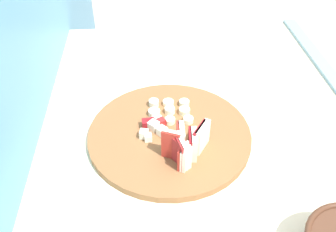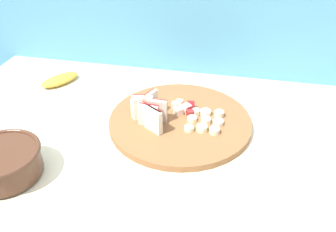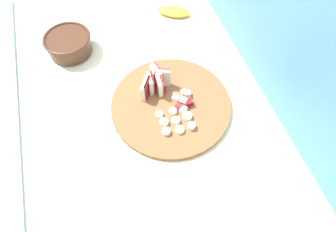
# 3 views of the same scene
# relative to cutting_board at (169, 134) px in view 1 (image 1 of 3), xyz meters

# --- Properties ---
(tile_backsplash) EXTENTS (2.40, 0.04, 1.40)m
(tile_backsplash) POSITION_rel_cutting_board_xyz_m (-0.05, 0.31, -0.22)
(tile_backsplash) COLOR #4C8EB2
(tile_backsplash) RESTS_ON ground
(cutting_board) EXTENTS (0.36, 0.36, 0.02)m
(cutting_board) POSITION_rel_cutting_board_xyz_m (0.00, 0.00, 0.00)
(cutting_board) COLOR brown
(cutting_board) RESTS_ON tiled_countertop
(apple_wedge_fan) EXTENTS (0.09, 0.10, 0.07)m
(apple_wedge_fan) POSITION_rel_cutting_board_xyz_m (-0.08, -0.03, 0.04)
(apple_wedge_fan) COLOR maroon
(apple_wedge_fan) RESTS_ON cutting_board
(apple_dice_pile) EXTENTS (0.11, 0.09, 0.02)m
(apple_dice_pile) POSITION_rel_cutting_board_xyz_m (-0.02, 0.02, 0.02)
(apple_dice_pile) COLOR maroon
(apple_dice_pile) RESTS_ON cutting_board
(banana_slice_rows) EXTENTS (0.09, 0.10, 0.01)m
(banana_slice_rows) POSITION_rel_cutting_board_xyz_m (0.06, -0.00, 0.01)
(banana_slice_rows) COLOR #F4EAC6
(banana_slice_rows) RESTS_ON cutting_board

